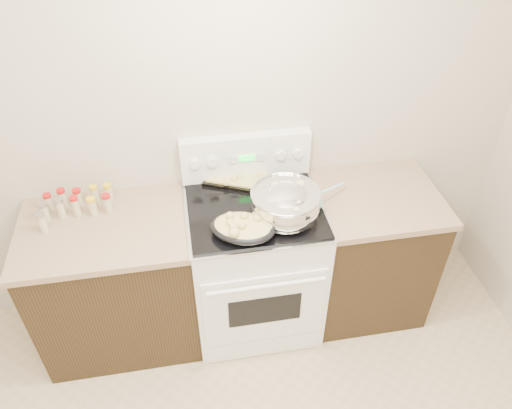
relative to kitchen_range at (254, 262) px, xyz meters
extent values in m
cube|color=#C0B4A5|center=(-0.35, 0.35, 0.86)|extent=(4.00, 0.05, 2.70)
cube|color=black|center=(-0.83, 0.01, -0.05)|extent=(0.90, 0.64, 0.88)
cube|color=brown|center=(-0.83, 0.01, 0.41)|extent=(0.93, 0.67, 0.04)
cube|color=black|center=(0.73, 0.01, -0.05)|extent=(0.70, 0.64, 0.88)
cube|color=brown|center=(0.73, 0.01, 0.41)|extent=(0.73, 0.67, 0.04)
cube|color=white|center=(0.00, 0.00, -0.03)|extent=(0.76, 0.66, 0.92)
cube|color=white|center=(0.00, -0.34, -0.04)|extent=(0.70, 0.01, 0.55)
cube|color=black|center=(0.00, -0.35, -0.04)|extent=(0.42, 0.01, 0.22)
cylinder|color=white|center=(0.00, -0.38, 0.21)|extent=(0.65, 0.02, 0.02)
cube|color=white|center=(0.00, -0.34, -0.41)|extent=(0.70, 0.01, 0.14)
cube|color=silver|center=(0.00, 0.00, 0.44)|extent=(0.78, 0.68, 0.01)
cube|color=black|center=(0.00, 0.00, 0.45)|extent=(0.74, 0.64, 0.01)
cube|color=white|center=(0.00, 0.29, 0.59)|extent=(0.76, 0.07, 0.28)
cylinder|color=white|center=(-0.30, 0.24, 0.61)|extent=(0.06, 0.02, 0.06)
cylinder|color=white|center=(-0.20, 0.24, 0.61)|extent=(0.06, 0.02, 0.06)
cylinder|color=white|center=(0.20, 0.24, 0.61)|extent=(0.06, 0.02, 0.06)
cylinder|color=white|center=(0.30, 0.24, 0.61)|extent=(0.06, 0.02, 0.06)
cube|color=#19E533|center=(0.00, 0.25, 0.61)|extent=(0.09, 0.00, 0.04)
cube|color=silver|center=(-0.08, 0.25, 0.61)|extent=(0.05, 0.00, 0.05)
cube|color=silver|center=(0.08, 0.25, 0.61)|extent=(0.05, 0.00, 0.05)
ellipsoid|color=silver|center=(0.15, -0.12, 0.53)|extent=(0.48, 0.48, 0.22)
cylinder|color=silver|center=(0.15, -0.12, 0.46)|extent=(0.20, 0.20, 0.01)
torus|color=silver|center=(0.15, -0.12, 0.62)|extent=(0.38, 0.38, 0.02)
cylinder|color=silver|center=(0.15, -0.12, 0.55)|extent=(0.35, 0.35, 0.12)
cylinder|color=brown|center=(0.15, -0.12, 0.60)|extent=(0.33, 0.33, 0.00)
cube|color=beige|center=(0.22, -0.15, 0.61)|extent=(0.04, 0.04, 0.02)
cube|color=beige|center=(0.14, -0.17, 0.61)|extent=(0.03, 0.03, 0.03)
cube|color=beige|center=(0.17, -0.25, 0.61)|extent=(0.03, 0.03, 0.02)
cube|color=beige|center=(0.08, -0.09, 0.61)|extent=(0.04, 0.04, 0.03)
cube|color=beige|center=(0.18, -0.03, 0.61)|extent=(0.03, 0.03, 0.02)
cube|color=beige|center=(0.11, -0.03, 0.61)|extent=(0.05, 0.05, 0.03)
cube|color=beige|center=(0.13, -0.04, 0.61)|extent=(0.03, 0.03, 0.02)
cube|color=beige|center=(0.10, -0.16, 0.61)|extent=(0.03, 0.03, 0.02)
cube|color=beige|center=(0.15, -0.14, 0.61)|extent=(0.03, 0.03, 0.02)
cube|color=beige|center=(0.10, -0.09, 0.61)|extent=(0.05, 0.05, 0.03)
cube|color=beige|center=(0.16, -0.16, 0.61)|extent=(0.04, 0.04, 0.02)
cube|color=beige|center=(0.25, -0.04, 0.61)|extent=(0.03, 0.03, 0.02)
cube|color=beige|center=(0.15, -0.17, 0.61)|extent=(0.04, 0.04, 0.03)
cube|color=beige|center=(0.19, -0.20, 0.61)|extent=(0.03, 0.03, 0.03)
cube|color=beige|center=(0.10, -0.04, 0.61)|extent=(0.03, 0.03, 0.02)
cube|color=beige|center=(0.24, -0.04, 0.61)|extent=(0.04, 0.04, 0.03)
ellipsoid|color=black|center=(-0.10, -0.21, 0.49)|extent=(0.41, 0.35, 0.08)
ellipsoid|color=#D2C070|center=(-0.10, -0.21, 0.51)|extent=(0.37, 0.32, 0.06)
sphere|color=#D2C070|center=(-0.02, -0.20, 0.54)|extent=(0.04, 0.04, 0.04)
sphere|color=#D2C070|center=(-0.08, -0.17, 0.54)|extent=(0.04, 0.04, 0.04)
sphere|color=#D2C070|center=(-0.16, -0.21, 0.54)|extent=(0.04, 0.04, 0.04)
sphere|color=#D2C070|center=(-0.10, -0.25, 0.54)|extent=(0.04, 0.04, 0.04)
sphere|color=#D2C070|center=(-0.15, -0.25, 0.54)|extent=(0.04, 0.04, 0.04)
sphere|color=#D2C070|center=(-0.08, -0.18, 0.54)|extent=(0.04, 0.04, 0.04)
sphere|color=#D2C070|center=(-0.16, -0.16, 0.54)|extent=(0.04, 0.04, 0.04)
sphere|color=#D2C070|center=(-0.15, -0.29, 0.54)|extent=(0.05, 0.05, 0.05)
cube|color=black|center=(-0.05, 0.28, 0.46)|extent=(0.45, 0.39, 0.02)
cube|color=#D2C070|center=(-0.05, 0.28, 0.48)|extent=(0.40, 0.34, 0.02)
sphere|color=#D2C070|center=(-0.06, 0.30, 0.49)|extent=(0.04, 0.04, 0.04)
sphere|color=#D2C070|center=(-0.18, 0.28, 0.49)|extent=(0.05, 0.05, 0.05)
sphere|color=#D2C070|center=(-0.15, 0.32, 0.49)|extent=(0.04, 0.04, 0.04)
sphere|color=#D2C070|center=(-0.08, 0.22, 0.49)|extent=(0.04, 0.04, 0.04)
sphere|color=#D2C070|center=(-0.13, 0.19, 0.49)|extent=(0.03, 0.03, 0.03)
sphere|color=#D2C070|center=(-0.04, 0.24, 0.49)|extent=(0.04, 0.04, 0.04)
sphere|color=#D2C070|center=(-0.19, 0.27, 0.49)|extent=(0.04, 0.04, 0.04)
sphere|color=#D2C070|center=(-0.12, 0.27, 0.49)|extent=(0.03, 0.03, 0.03)
sphere|color=#D2C070|center=(-0.01, 0.29, 0.49)|extent=(0.04, 0.04, 0.04)
sphere|color=#D2C070|center=(0.07, 0.24, 0.49)|extent=(0.04, 0.04, 0.04)
cylinder|color=tan|center=(0.09, 0.05, 0.46)|extent=(0.04, 0.24, 0.01)
sphere|color=tan|center=(0.08, -0.06, 0.47)|extent=(0.04, 0.04, 0.04)
sphere|color=#8EC9D4|center=(0.33, -0.07, 0.49)|extent=(0.09, 0.09, 0.09)
cylinder|color=#8EC9D4|center=(0.42, 0.00, 0.52)|extent=(0.25, 0.17, 0.08)
cylinder|color=#BFB28C|center=(-1.12, 0.20, 0.47)|extent=(0.04, 0.04, 0.09)
cylinder|color=#B21414|center=(-1.12, 0.20, 0.53)|extent=(0.04, 0.04, 0.02)
cylinder|color=#BFB28C|center=(-1.05, 0.21, 0.48)|extent=(0.04, 0.04, 0.10)
cylinder|color=#B21414|center=(-1.05, 0.21, 0.54)|extent=(0.05, 0.05, 0.02)
cylinder|color=#BFB28C|center=(-0.97, 0.21, 0.48)|extent=(0.04, 0.04, 0.09)
cylinder|color=#B21414|center=(-0.97, 0.21, 0.53)|extent=(0.05, 0.05, 0.02)
cylinder|color=#BFB28C|center=(-0.87, 0.21, 0.48)|extent=(0.04, 0.04, 0.10)
cylinder|color=gold|center=(-0.87, 0.21, 0.54)|extent=(0.04, 0.04, 0.02)
cylinder|color=#BFB28C|center=(-0.80, 0.21, 0.48)|extent=(0.04, 0.04, 0.10)
cylinder|color=gold|center=(-0.80, 0.21, 0.54)|extent=(0.05, 0.05, 0.02)
cylinder|color=#BFB28C|center=(-1.13, 0.11, 0.48)|extent=(0.04, 0.04, 0.10)
cylinder|color=#B2B2B7|center=(-1.13, 0.11, 0.54)|extent=(0.05, 0.05, 0.02)
cylinder|color=#BFB28C|center=(-1.05, 0.12, 0.48)|extent=(0.04, 0.04, 0.11)
cylinder|color=#B2B2B7|center=(-1.05, 0.12, 0.55)|extent=(0.05, 0.05, 0.02)
cylinder|color=#BFB28C|center=(-0.97, 0.12, 0.49)|extent=(0.04, 0.04, 0.11)
cylinder|color=#B21414|center=(-0.97, 0.12, 0.55)|extent=(0.04, 0.04, 0.02)
cylinder|color=#BFB28C|center=(-0.88, 0.11, 0.48)|extent=(0.05, 0.05, 0.10)
cylinder|color=gold|center=(-0.88, 0.11, 0.54)|extent=(0.05, 0.05, 0.02)
cylinder|color=#BFB28C|center=(-0.80, 0.12, 0.48)|extent=(0.04, 0.04, 0.10)
cylinder|color=#B21414|center=(-0.80, 0.12, 0.54)|extent=(0.04, 0.04, 0.02)
cylinder|color=#BFB28C|center=(-1.13, 0.02, 0.48)|extent=(0.04, 0.04, 0.10)
cylinder|color=#B2B2B7|center=(-1.13, 0.02, 0.54)|extent=(0.04, 0.04, 0.02)
camera|label=1|loc=(-0.36, -2.10, 2.24)|focal=35.00mm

